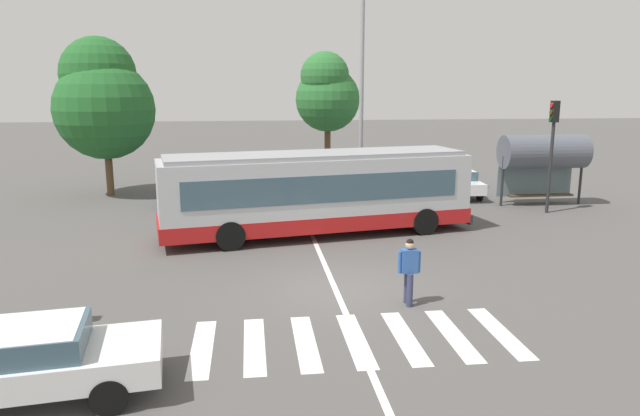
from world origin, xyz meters
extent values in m
plane|color=#514F4C|center=(0.00, 0.00, 0.00)|extent=(160.00, 160.00, 0.00)
cylinder|color=black|center=(3.65, 7.80, 0.50)|extent=(1.04, 0.47, 1.00)
cylinder|color=black|center=(4.06, 5.49, 0.50)|extent=(1.04, 0.47, 1.00)
cylinder|color=black|center=(-3.46, 6.53, 0.50)|extent=(1.04, 0.47, 1.00)
cylinder|color=black|center=(-3.05, 4.22, 0.50)|extent=(1.04, 0.47, 1.00)
cube|color=silver|center=(0.08, 5.97, 1.62)|extent=(11.56, 4.50, 2.55)
cube|color=red|center=(0.08, 5.97, 0.62)|extent=(11.67, 4.54, 0.55)
cube|color=#3D5666|center=(0.08, 5.97, 1.93)|extent=(10.23, 4.31, 0.96)
cube|color=#3D5666|center=(5.63, 6.96, 1.83)|extent=(0.43, 2.22, 1.63)
cube|color=black|center=(5.63, 6.96, 2.72)|extent=(0.40, 1.92, 0.28)
cube|color=#99999E|center=(0.08, 5.97, 2.98)|extent=(11.08, 4.22, 0.16)
cube|color=#28282B|center=(5.74, 6.98, 0.43)|extent=(0.57, 2.53, 0.36)
cylinder|color=#333856|center=(1.55, -1.21, 0.42)|extent=(0.16, 0.16, 0.85)
cylinder|color=#333856|center=(1.55, -1.47, 0.42)|extent=(0.16, 0.16, 0.85)
cube|color=#2D569E|center=(1.55, -1.34, 1.15)|extent=(0.40, 0.26, 0.60)
cylinder|color=#2D569E|center=(1.31, -1.34, 1.12)|extent=(0.10, 0.10, 0.55)
cylinder|color=#2D569E|center=(1.79, -1.34, 1.12)|extent=(0.10, 0.10, 0.55)
sphere|color=tan|center=(1.55, -1.34, 1.56)|extent=(0.22, 0.22, 0.22)
sphere|color=black|center=(1.55, -1.34, 1.63)|extent=(0.19, 0.19, 0.19)
cylinder|color=black|center=(-4.99, -3.94, 0.32)|extent=(0.66, 0.28, 0.64)
cylinder|color=black|center=(-4.77, -5.60, 0.32)|extent=(0.66, 0.28, 0.64)
cube|color=white|center=(-6.26, -4.95, 0.64)|extent=(4.70, 2.38, 0.52)
cube|color=#3D5666|center=(-6.35, -4.96, 1.12)|extent=(2.35, 1.86, 0.44)
cube|color=white|center=(-6.35, -4.96, 1.30)|extent=(2.16, 1.77, 0.09)
cylinder|color=black|center=(-6.13, 14.54, 0.32)|extent=(0.23, 0.65, 0.64)
cylinder|color=black|center=(-4.46, 14.46, 0.32)|extent=(0.23, 0.65, 0.64)
cylinder|color=black|center=(-6.26, 11.75, 0.32)|extent=(0.23, 0.65, 0.64)
cylinder|color=black|center=(-4.59, 11.68, 0.32)|extent=(0.23, 0.65, 0.64)
cube|color=#234293|center=(-5.36, 13.11, 0.64)|extent=(2.03, 4.58, 0.52)
cube|color=#3D5666|center=(-5.37, 13.02, 1.12)|extent=(1.70, 2.23, 0.44)
cube|color=#234293|center=(-5.37, 13.02, 1.30)|extent=(1.62, 2.05, 0.09)
cylinder|color=black|center=(-3.45, 14.29, 0.32)|extent=(0.24, 0.65, 0.64)
cylinder|color=black|center=(-1.78, 14.19, 0.32)|extent=(0.24, 0.65, 0.64)
cylinder|color=black|center=(-3.63, 11.51, 0.32)|extent=(0.24, 0.65, 0.64)
cylinder|color=black|center=(-1.96, 11.40, 0.32)|extent=(0.24, 0.65, 0.64)
cube|color=#AD1E1E|center=(-2.71, 12.85, 0.64)|extent=(2.10, 4.61, 0.52)
cube|color=#3D5666|center=(-2.71, 12.76, 1.12)|extent=(1.74, 2.26, 0.44)
cube|color=#AD1E1E|center=(-2.71, 12.76, 1.30)|extent=(1.65, 2.07, 0.09)
cylinder|color=black|center=(-0.76, 14.80, 0.32)|extent=(0.22, 0.65, 0.64)
cylinder|color=black|center=(0.92, 14.75, 0.32)|extent=(0.22, 0.65, 0.64)
cylinder|color=black|center=(-0.85, 12.01, 0.32)|extent=(0.22, 0.65, 0.64)
cylinder|color=black|center=(0.83, 11.96, 0.32)|extent=(0.22, 0.65, 0.64)
cube|color=#196B70|center=(0.03, 13.38, 0.64)|extent=(1.97, 4.56, 0.52)
cube|color=#3D5666|center=(0.03, 13.29, 1.12)|extent=(1.67, 2.21, 0.44)
cube|color=#196B70|center=(0.03, 13.29, 1.30)|extent=(1.59, 2.03, 0.09)
cylinder|color=black|center=(1.80, 14.57, 0.32)|extent=(0.25, 0.65, 0.64)
cylinder|color=black|center=(3.47, 14.45, 0.32)|extent=(0.25, 0.65, 0.64)
cylinder|color=black|center=(1.59, 11.79, 0.32)|extent=(0.25, 0.65, 0.64)
cylinder|color=black|center=(3.26, 11.67, 0.32)|extent=(0.25, 0.65, 0.64)
cube|color=black|center=(2.53, 13.12, 0.64)|extent=(2.15, 4.62, 0.52)
cube|color=#3D5666|center=(2.53, 13.03, 1.12)|extent=(1.76, 2.27, 0.44)
cube|color=black|center=(2.53, 13.03, 1.30)|extent=(1.67, 2.09, 0.09)
cylinder|color=black|center=(4.33, 14.59, 0.32)|extent=(0.20, 0.64, 0.64)
cylinder|color=black|center=(6.01, 14.59, 0.32)|extent=(0.20, 0.64, 0.64)
cylinder|color=black|center=(4.34, 11.80, 0.32)|extent=(0.20, 0.64, 0.64)
cylinder|color=black|center=(6.01, 11.80, 0.32)|extent=(0.20, 0.64, 0.64)
cube|color=#38383D|center=(5.17, 13.19, 0.64)|extent=(1.83, 4.51, 0.52)
cube|color=#3D5666|center=(5.17, 13.10, 1.12)|extent=(1.61, 2.16, 0.44)
cube|color=#38383D|center=(5.17, 13.10, 1.30)|extent=(1.53, 1.98, 0.09)
cylinder|color=black|center=(7.18, 14.45, 0.32)|extent=(0.24, 0.65, 0.64)
cylinder|color=black|center=(8.85, 14.34, 0.32)|extent=(0.24, 0.65, 0.64)
cylinder|color=black|center=(6.99, 11.67, 0.32)|extent=(0.24, 0.65, 0.64)
cylinder|color=black|center=(8.66, 11.55, 0.32)|extent=(0.24, 0.65, 0.64)
cube|color=white|center=(7.92, 13.00, 0.64)|extent=(2.13, 4.62, 0.52)
cube|color=#3D5666|center=(7.92, 12.91, 1.12)|extent=(1.75, 2.27, 0.44)
cube|color=white|center=(7.92, 12.91, 1.30)|extent=(1.66, 2.08, 0.09)
cylinder|color=#28282B|center=(10.51, 8.54, 1.96)|extent=(0.14, 0.14, 3.92)
cube|color=black|center=(10.51, 8.54, 4.37)|extent=(0.28, 0.32, 0.90)
cylinder|color=red|center=(10.34, 8.54, 4.64)|extent=(0.04, 0.20, 0.20)
cylinder|color=#463707|center=(10.34, 8.54, 4.34)|extent=(0.04, 0.20, 0.20)
cylinder|color=#093B10|center=(10.34, 8.54, 4.04)|extent=(0.04, 0.20, 0.20)
cylinder|color=#28282B|center=(9.15, 10.20, 1.15)|extent=(0.12, 0.12, 2.30)
cylinder|color=#28282B|center=(12.97, 10.20, 1.15)|extent=(0.12, 0.12, 2.30)
cube|color=slate|center=(11.06, 10.90, 1.26)|extent=(3.67, 0.04, 1.93)
cylinder|color=#515660|center=(11.06, 10.20, 2.48)|extent=(3.90, 1.54, 1.54)
cube|color=#4C3823|center=(11.06, 10.20, 0.45)|extent=(3.06, 0.36, 0.08)
cylinder|color=#939399|center=(3.02, 12.72, 5.17)|extent=(0.20, 0.20, 10.33)
cylinder|color=brown|center=(-9.37, 15.21, 1.29)|extent=(0.36, 0.36, 2.57)
sphere|color=#236028|center=(-9.37, 15.21, 4.28)|extent=(4.89, 4.89, 4.89)
sphere|color=#236028|center=(-9.62, 15.47, 5.99)|extent=(3.67, 3.67, 3.67)
cylinder|color=brown|center=(2.24, 18.96, 1.69)|extent=(0.36, 0.36, 3.37)
sphere|color=#2D7033|center=(2.24, 18.96, 4.68)|extent=(3.72, 3.72, 3.72)
sphere|color=#2D7033|center=(2.03, 18.64, 5.98)|extent=(2.79, 2.79, 2.79)
cube|color=silver|center=(-3.43, -3.24, 0.00)|extent=(0.45, 2.81, 0.01)
cube|color=silver|center=(-2.34, -3.24, 0.00)|extent=(0.45, 2.81, 0.01)
cube|color=silver|center=(-1.24, -3.24, 0.00)|extent=(0.45, 2.81, 0.01)
cube|color=silver|center=(-0.14, -3.24, 0.00)|extent=(0.45, 2.81, 0.01)
cube|color=silver|center=(0.95, -3.24, 0.00)|extent=(0.45, 2.81, 0.01)
cube|color=silver|center=(2.05, -3.24, 0.00)|extent=(0.45, 2.81, 0.01)
cube|color=silver|center=(3.15, -3.24, 0.00)|extent=(0.45, 2.81, 0.01)
cube|color=silver|center=(-0.11, 2.00, 0.00)|extent=(0.16, 24.00, 0.01)
camera|label=1|loc=(-2.34, -14.79, 5.40)|focal=32.52mm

